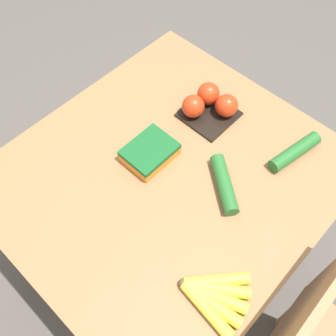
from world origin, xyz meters
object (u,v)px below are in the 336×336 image
(carrot_bag, at_px, (150,152))
(cucumber_near, at_px, (295,152))
(cucumber_far, at_px, (224,184))
(banana_bunch, at_px, (213,295))
(tomato_pack, at_px, (209,104))

(carrot_bag, relative_size, cucumber_near, 0.80)
(cucumber_near, bearing_deg, cucumber_far, -19.67)
(banana_bunch, relative_size, carrot_bag, 1.17)
(tomato_pack, distance_m, cucumber_far, 0.30)
(tomato_pack, relative_size, carrot_bag, 1.06)
(carrot_bag, xyz_separation_m, cucumber_near, (-0.32, 0.33, -0.01))
(banana_bunch, xyz_separation_m, cucumber_near, (-0.52, -0.10, 0.01))
(banana_bunch, bearing_deg, tomato_pack, -138.75)
(tomato_pack, distance_m, cucumber_near, 0.32)
(cucumber_far, bearing_deg, carrot_bag, -73.27)
(banana_bunch, distance_m, cucumber_near, 0.53)
(tomato_pack, relative_size, cucumber_far, 0.93)
(carrot_bag, bearing_deg, cucumber_far, 106.73)
(banana_bunch, xyz_separation_m, carrot_bag, (-0.20, -0.43, 0.01))
(cucumber_far, bearing_deg, tomato_pack, -131.04)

